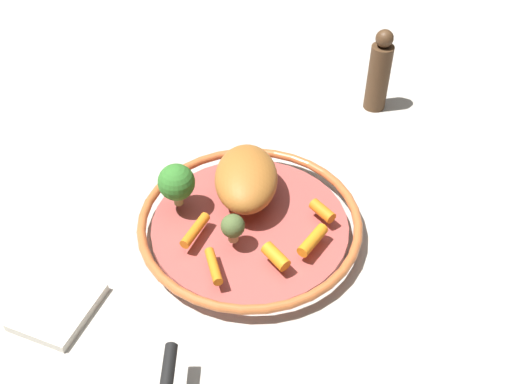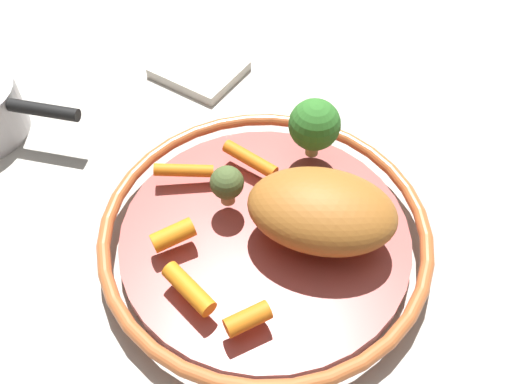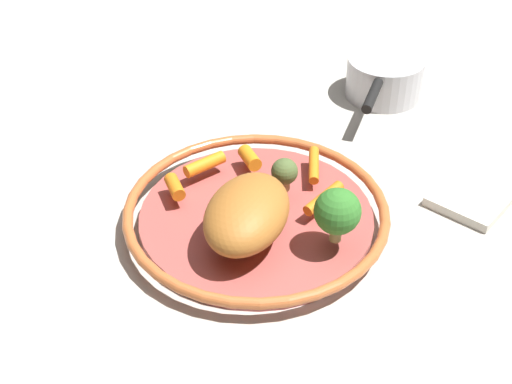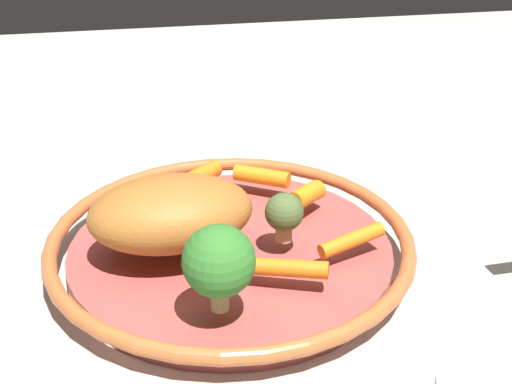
# 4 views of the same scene
# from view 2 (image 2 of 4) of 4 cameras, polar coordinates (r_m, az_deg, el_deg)

# --- Properties ---
(ground_plane) EXTENTS (1.85, 1.85, 0.00)m
(ground_plane) POSITION_cam_2_polar(r_m,az_deg,el_deg) (0.61, 0.91, -5.39)
(ground_plane) COLOR #B7B2A8
(serving_bowl) EXTENTS (0.35, 0.35, 0.04)m
(serving_bowl) POSITION_cam_2_polar(r_m,az_deg,el_deg) (0.59, 0.93, -4.38)
(serving_bowl) COLOR #A84C47
(serving_bowl) RESTS_ON ground_plane
(roast_chicken_piece) EXTENTS (0.16, 0.11, 0.06)m
(roast_chicken_piece) POSITION_cam_2_polar(r_m,az_deg,el_deg) (0.56, 6.76, -1.90)
(roast_chicken_piece) COLOR #AA6628
(roast_chicken_piece) RESTS_ON serving_bowl
(baby_carrot_center) EXTENTS (0.05, 0.05, 0.02)m
(baby_carrot_center) POSITION_cam_2_polar(r_m,az_deg,el_deg) (0.57, -8.51, -4.39)
(baby_carrot_center) COLOR orange
(baby_carrot_center) RESTS_ON serving_bowl
(baby_carrot_left) EXTENTS (0.04, 0.04, 0.02)m
(baby_carrot_left) POSITION_cam_2_polar(r_m,az_deg,el_deg) (0.52, -0.86, -12.88)
(baby_carrot_left) COLOR orange
(baby_carrot_left) RESTS_ON serving_bowl
(baby_carrot_right) EXTENTS (0.07, 0.04, 0.02)m
(baby_carrot_right) POSITION_cam_2_polar(r_m,az_deg,el_deg) (0.63, -0.61, 3.39)
(baby_carrot_right) COLOR orange
(baby_carrot_right) RESTS_ON serving_bowl
(baby_carrot_back) EXTENTS (0.07, 0.03, 0.02)m
(baby_carrot_back) POSITION_cam_2_polar(r_m,az_deg,el_deg) (0.63, -7.43, 2.21)
(baby_carrot_back) COLOR orange
(baby_carrot_back) RESTS_ON serving_bowl
(baby_carrot_near_rim) EXTENTS (0.06, 0.05, 0.02)m
(baby_carrot_near_rim) POSITION_cam_2_polar(r_m,az_deg,el_deg) (0.53, -6.91, -9.82)
(baby_carrot_near_rim) COLOR orange
(baby_carrot_near_rim) RESTS_ON serving_bowl
(broccoli_floret_mid) EXTENTS (0.06, 0.06, 0.07)m
(broccoli_floret_mid) POSITION_cam_2_polar(r_m,az_deg,el_deg) (0.62, 6.02, 6.84)
(broccoli_floret_mid) COLOR #97AA66
(broccoli_floret_mid) RESTS_ON serving_bowl
(broccoli_floret_edge) EXTENTS (0.04, 0.04, 0.05)m
(broccoli_floret_edge) POSITION_cam_2_polar(r_m,az_deg,el_deg) (0.58, -3.00, 0.87)
(broccoli_floret_edge) COLOR tan
(broccoli_floret_edge) RESTS_ON serving_bowl
(dish_towel) EXTENTS (0.14, 0.13, 0.01)m
(dish_towel) POSITION_cam_2_polar(r_m,az_deg,el_deg) (0.81, -5.86, 12.39)
(dish_towel) COLOR silver
(dish_towel) RESTS_ON ground_plane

